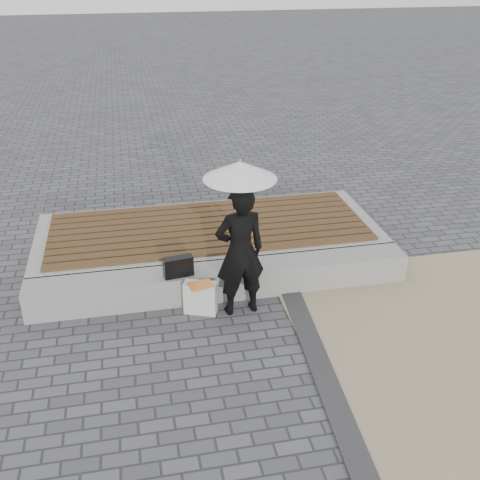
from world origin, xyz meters
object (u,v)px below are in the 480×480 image
Objects in this scene: woman at (240,252)px; canvas_tote at (200,298)px; seating_ledge at (223,280)px; handbag at (178,267)px; parasol at (240,170)px.

woman is 0.80m from canvas_tote.
seating_ledge is 11.80× the size of canvas_tote.
seating_ledge is at bearing 0.74° from handbag.
canvas_tote is at bearing -13.96° from woman.
parasol is at bearing 13.74° from canvas_tote.
woman is at bearing -72.03° from seating_ledge.
woman reaches higher than handbag.
canvas_tote is at bearing -132.87° from seating_ledge.
seating_ledge is 1.74m from parasol.
parasol reaches higher than woman.
seating_ledge is 13.43× the size of handbag.
parasol is 2.55× the size of canvas_tote.
handbag is (-0.72, 0.33, -0.31)m from woman.
parasol is at bearing -72.03° from seating_ledge.
woman reaches higher than seating_ledge.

